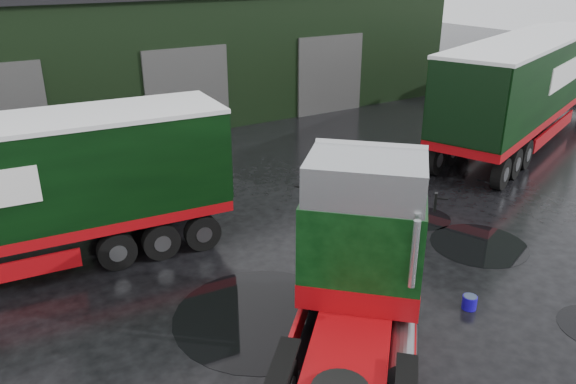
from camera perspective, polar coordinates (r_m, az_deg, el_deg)
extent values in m
plane|color=black|center=(14.54, 4.77, -8.94)|extent=(100.00, 100.00, 0.00)
cube|color=black|center=(31.66, -14.64, 13.52)|extent=(32.00, 12.00, 6.00)
cylinder|color=#1708B8|center=(14.03, 17.95, -10.62)|extent=(0.40, 0.40, 0.32)
cylinder|color=black|center=(13.21, -2.72, -12.48)|extent=(4.07, 4.07, 0.01)
cylinder|color=black|center=(18.29, 13.39, -2.58)|extent=(1.83, 1.83, 0.01)
cylinder|color=black|center=(17.08, 18.81, -5.09)|extent=(2.75, 2.75, 0.01)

